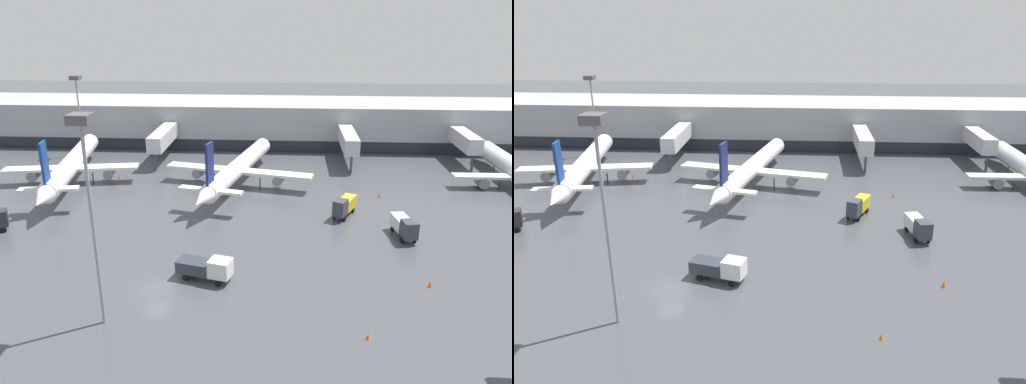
% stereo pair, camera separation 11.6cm
% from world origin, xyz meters
% --- Properties ---
extents(ground_plane, '(320.00, 320.00, 0.00)m').
position_xyz_m(ground_plane, '(0.00, 0.00, 0.00)').
color(ground_plane, '#424449').
extents(terminal_building, '(160.00, 30.61, 9.00)m').
position_xyz_m(terminal_building, '(0.23, 61.80, 4.50)').
color(terminal_building, '#9EA0A5').
rests_on(terminal_building, ground_plane).
extents(parked_jet_1, '(21.70, 37.25, 10.26)m').
position_xyz_m(parked_jet_1, '(-22.19, 32.30, 3.16)').
color(parked_jet_1, white).
rests_on(parked_jet_1, ground_plane).
extents(parked_jet_2, '(24.28, 35.01, 10.18)m').
position_xyz_m(parked_jet_2, '(5.35, 32.69, 3.10)').
color(parked_jet_2, white).
rests_on(parked_jet_2, ground_plane).
extents(service_truck_0, '(6.24, 3.56, 2.57)m').
position_xyz_m(service_truck_0, '(4.93, 2.32, 1.45)').
color(service_truck_0, '#2D333D').
rests_on(service_truck_0, ground_plane).
extents(service_truck_1, '(3.84, 5.71, 2.87)m').
position_xyz_m(service_truck_1, '(21.27, 20.90, 1.61)').
color(service_truck_1, gold).
rests_on(service_truck_1, ground_plane).
extents(service_truck_3, '(2.57, 5.64, 2.81)m').
position_xyz_m(service_truck_3, '(28.10, 14.39, 1.58)').
color(service_truck_3, silver).
rests_on(service_truck_3, ground_plane).
extents(traffic_cone_1, '(0.37, 0.37, 0.72)m').
position_xyz_m(traffic_cone_1, '(27.51, 28.82, 0.36)').
color(traffic_cone_1, orange).
rests_on(traffic_cone_1, ground_plane).
extents(traffic_cone_2, '(0.47, 0.47, 0.71)m').
position_xyz_m(traffic_cone_2, '(28.26, 2.20, 0.36)').
color(traffic_cone_2, orange).
rests_on(traffic_cone_2, ground_plane).
extents(traffic_cone_3, '(0.42, 0.42, 0.69)m').
position_xyz_m(traffic_cone_3, '(-15.36, 35.39, 0.35)').
color(traffic_cone_3, orange).
rests_on(traffic_cone_3, ground_plane).
extents(traffic_cone_4, '(0.44, 0.44, 0.57)m').
position_xyz_m(traffic_cone_4, '(20.57, -7.05, 0.29)').
color(traffic_cone_4, orange).
rests_on(traffic_cone_4, ground_plane).
extents(apron_light_mast_1, '(1.80, 1.80, 15.56)m').
position_xyz_m(apron_light_mast_1, '(-26.99, 49.31, 12.52)').
color(apron_light_mast_1, gray).
rests_on(apron_light_mast_1, ground_plane).
extents(apron_light_mast_3, '(1.80, 1.80, 19.28)m').
position_xyz_m(apron_light_mast_3, '(-3.20, -6.04, 15.11)').
color(apron_light_mast_3, gray).
rests_on(apron_light_mast_3, ground_plane).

